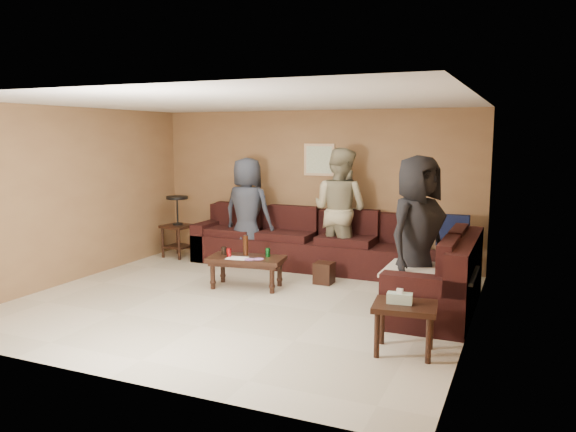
% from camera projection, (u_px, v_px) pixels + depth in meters
% --- Properties ---
extents(room, '(5.60, 5.50, 2.50)m').
position_uv_depth(room, '(242.00, 171.00, 6.92)').
color(room, beige).
rests_on(room, ground).
extents(sectional_sofa, '(4.65, 2.90, 0.97)m').
position_uv_depth(sectional_sofa, '(342.00, 258.00, 8.17)').
color(sectional_sofa, black).
rests_on(sectional_sofa, ground).
extents(coffee_table, '(1.10, 0.67, 0.71)m').
position_uv_depth(coffee_table, '(246.00, 261.00, 7.75)').
color(coffee_table, black).
rests_on(coffee_table, ground).
extents(end_table_left, '(0.52, 0.52, 1.06)m').
position_uv_depth(end_table_left, '(178.00, 225.00, 9.68)').
color(end_table_left, black).
rests_on(end_table_left, ground).
extents(side_table_right, '(0.65, 0.55, 0.64)m').
position_uv_depth(side_table_right, '(404.00, 311.00, 5.40)').
color(side_table_right, black).
rests_on(side_table_right, ground).
extents(waste_bin, '(0.26, 0.26, 0.30)m').
position_uv_depth(waste_bin, '(324.00, 273.00, 7.99)').
color(waste_bin, black).
rests_on(waste_bin, ground).
extents(wall_art, '(0.52, 0.04, 0.52)m').
position_uv_depth(wall_art, '(319.00, 160.00, 9.13)').
color(wall_art, tan).
rests_on(wall_art, ground).
extents(person_left, '(0.88, 0.60, 1.74)m').
position_uv_depth(person_left, '(248.00, 211.00, 9.09)').
color(person_left, '#2D323F').
rests_on(person_left, ground).
extents(person_middle, '(1.08, 0.93, 1.91)m').
position_uv_depth(person_middle, '(340.00, 210.00, 8.64)').
color(person_middle, tan).
rests_on(person_middle, ground).
extents(person_right, '(0.92, 1.08, 1.88)m').
position_uv_depth(person_right, '(417.00, 236.00, 6.54)').
color(person_right, black).
rests_on(person_right, ground).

